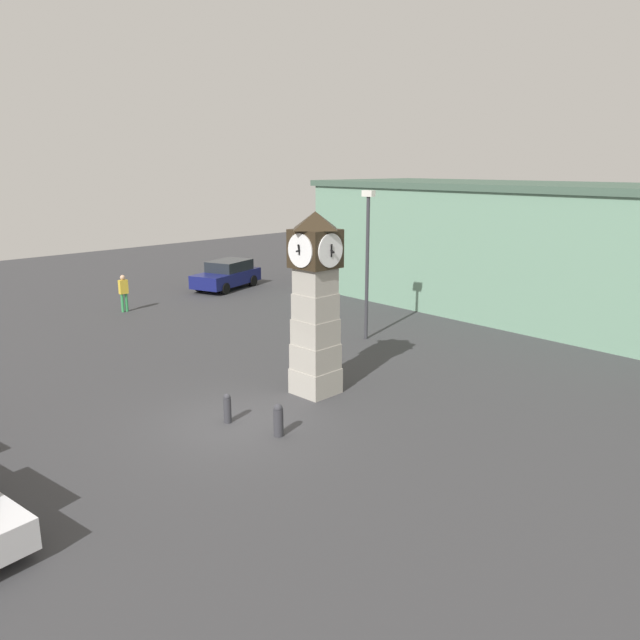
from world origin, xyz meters
The scene contains 8 objects.
ground_plane centered at (0.00, 0.00, 0.00)m, with size 72.15×72.15×0.00m, color #38383A.
clock_tower centered at (-0.14, 3.15, 2.85)m, with size 1.51×1.59×5.55m.
bollard_near_tower centered at (1.40, 0.24, 0.45)m, with size 0.26×0.26×0.88m.
bollard_mid_row centered at (-0.24, -0.16, 0.42)m, with size 0.21×0.21×0.83m.
car_far_lot centered at (-15.58, 11.54, 0.80)m, with size 3.05×4.71×1.58m.
pedestrian_near_bench centered at (-14.43, 4.53, 1.03)m, with size 0.27×0.42×1.79m.
street_lamp_far_side centered at (-3.05, 8.97, 3.44)m, with size 0.50×0.24×5.91m.
warehouse_blue_far centered at (-1.88, 18.17, 3.03)m, with size 20.37×9.39×6.05m.
Camera 1 is at (12.68, -9.72, 6.83)m, focal length 35.00 mm.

